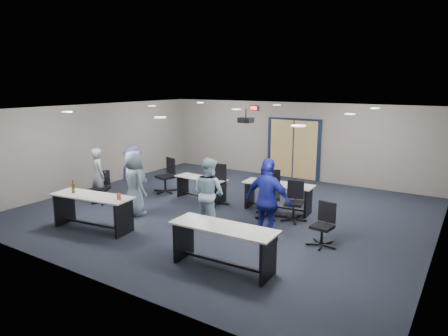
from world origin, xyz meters
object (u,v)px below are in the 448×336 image
Objects in this scene: chair_back_c at (270,195)px; person_navy at (268,201)px; chair_loose_right at (322,225)px; person_gray at (99,175)px; person_back at (134,172)px; chair_back_a at (165,175)px; person_plaid at (134,183)px; table_front_left at (93,206)px; table_front_right at (223,240)px; table_back_right at (278,192)px; chair_back_b at (215,185)px; person_lightblue at (209,193)px; chair_back_d at (294,202)px; table_back_left at (201,184)px; chair_loose_left at (102,187)px.

chair_back_c is 1.68m from person_navy.
chair_loose_right is 0.59× the size of person_gray.
person_gray reaches higher than chair_loose_right.
person_gray is 1.00× the size of person_back.
person_plaid is (0.77, -2.07, 0.30)m from chair_back_a.
table_front_right is (3.66, -0.06, -0.01)m from table_front_left.
person_gray reaches higher than table_front_right.
table_back_right is 1.78m from chair_back_b.
chair_loose_right is 0.51× the size of person_navy.
chair_back_c is 4.20m from person_back.
person_plaid reaches higher than chair_back_b.
chair_back_d is at bearing -125.20° from person_lightblue.
person_lightblue reaches higher than table_front_left.
person_plaid is (-3.00, -2.27, 0.32)m from table_back_right.
table_back_right is (2.37, 0.22, 0.07)m from table_back_left.
person_navy is at bearing -101.64° from chair_back_d.
chair_back_a is 1.15× the size of chair_loose_right.
person_gray is 3.80m from person_lightblue.
person_lightblue is at bearing 26.80° from table_front_left.
chair_back_c is 0.71× the size of person_lightblue.
person_back is at bearing -147.75° from table_back_left.
person_plaid is at bearing 6.26° from person_navy.
person_plaid is at bearing -165.71° from chair_loose_right.
chair_back_c is at bearing -140.03° from person_gray.
person_gray is at bearing 2.99° from person_navy.
table_back_right is at bearing -102.79° from person_lightblue.
person_lightblue reaches higher than person_gray.
chair_loose_left is 6.31m from chair_loose_right.
chair_back_c is at bearing -13.05° from chair_loose_left.
chair_loose_right reaches higher than chair_loose_left.
chair_back_c is 2.06m from chair_loose_right.
table_back_left is 2.02m from person_back.
person_navy is (5.36, -0.04, 0.13)m from person_gray.
table_front_right is 2.18m from person_lightblue.
chair_back_c reaches higher than table_back_left.
chair_back_a is 2.05m from person_gray.
table_front_right is at bearing -45.82° from table_back_left.
chair_back_a is 4.90m from person_navy.
person_lightblue reaches higher than chair_back_a.
chair_back_b is at bearing 167.65° from chair_loose_right.
chair_loose_left is 0.55× the size of person_plaid.
person_lightblue reaches higher than table_back_right.
person_back is (-2.38, -0.78, 0.23)m from chair_back_b.
person_lightblue reaches higher than person_plaid.
chair_back_d is 1.06× the size of chair_loose_right.
table_back_left is 2.83m from chair_loose_left.
chair_back_d is 0.62× the size of person_back.
chair_back_b is 0.71× the size of person_back.
person_navy is 1.16× the size of person_back.
table_back_right is 1.79× the size of chair_back_a.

